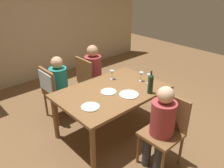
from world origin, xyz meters
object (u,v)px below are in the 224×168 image
chair_far_left (53,87)px  wine_glass_near_right (141,75)px  person_man_bearded (60,83)px  chair_near (166,127)px  person_woman_host (161,123)px  dinner_plate_host (90,107)px  dinner_plate_guest_right (129,94)px  dining_table (112,95)px  person_man_guest (94,70)px  wine_glass_centre (112,73)px  wine_glass_near_left (149,77)px  handbag (108,91)px  chair_far_right (90,78)px  wine_bottle_tall_green (151,83)px  dinner_plate_guest_left (109,92)px

chair_far_left → wine_glass_near_right: chair_far_left is taller
person_man_bearded → chair_near: bearing=12.9°
person_woman_host → person_man_bearded: 1.82m
chair_near → person_woman_host: person_woman_host is taller
person_man_bearded → dinner_plate_host: person_man_bearded is taller
wine_glass_near_right → dinner_plate_guest_right: wine_glass_near_right is taller
dining_table → person_woman_host: (-0.03, -0.90, 0.00)m
person_man_guest → wine_glass_centre: person_man_guest is taller
person_man_bearded → wine_glass_near_right: person_man_bearded is taller
wine_glass_near_left → dinner_plate_host: (-1.09, 0.03, -0.10)m
person_man_bearded → handbag: 1.15m
wine_glass_centre → dinner_plate_host: bearing=-149.7°
dining_table → wine_glass_centre: bearing=47.9°
chair_far_right → person_man_bearded: size_ratio=0.85×
chair_far_right → wine_bottle_tall_green: bearing=3.3°
dinner_plate_guest_right → wine_glass_near_right: bearing=22.7°
wine_bottle_tall_green → chair_far_left: bearing=121.8°
chair_far_right → dinner_plate_guest_right: chair_far_right is taller
person_man_bearded → person_man_guest: person_man_guest is taller
handbag → chair_far_left: bearing=180.0°
dining_table → wine_glass_near_right: size_ratio=10.46×
dining_table → wine_glass_near_left: (0.57, -0.20, 0.19)m
person_man_guest → wine_glass_centre: size_ratio=7.59×
chair_far_right → person_man_guest: bearing=90.0°
handbag → wine_glass_near_right: bearing=-99.1°
chair_far_right → handbag: (0.44, -0.00, -0.42)m
chair_far_left → person_man_bearded: 0.15m
person_woman_host → chair_near: bearing=-90.0°
person_woman_host → person_man_guest: bearing=-12.6°
chair_near → dinner_plate_guest_left: bearing=10.4°
person_woman_host → dinner_plate_guest_left: size_ratio=4.91×
chair_far_left → dinner_plate_host: chair_far_left is taller
dining_table → chair_far_left: size_ratio=1.69×
wine_glass_centre → person_man_guest: bearing=79.1°
wine_glass_centre → person_woman_host: bearing=-103.5°
chair_near → person_man_bearded: size_ratio=0.85×
chair_near → dinner_plate_host: 0.97m
chair_far_left → dinner_plate_host: (-0.04, -1.06, 0.14)m
chair_near → wine_glass_near_right: (0.46, 0.83, 0.30)m
chair_near → person_man_guest: person_man_guest is taller
dinner_plate_host → person_man_bearded: bearing=80.0°
person_man_bearded → wine_glass_near_right: size_ratio=7.27×
person_man_guest → dinner_plate_host: (-0.89, -1.06, 0.08)m
chair_far_right → wine_glass_near_right: (0.28, -0.96, 0.30)m
wine_glass_near_left → wine_glass_centre: bearing=123.0°
person_man_bearded → chair_far_left: bearing=-90.0°
person_woman_host → wine_glass_centre: person_woman_host is taller
chair_far_right → wine_bottle_tall_green: (0.08, -1.31, 0.34)m
dining_table → dinner_plate_host: dinner_plate_host is taller
dinner_plate_guest_right → chair_near: bearing=-89.4°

